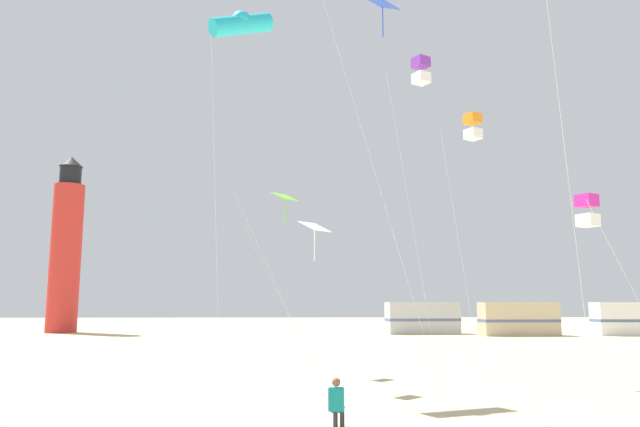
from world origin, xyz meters
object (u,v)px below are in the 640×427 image
object	(u,v)px
kite_box_magenta	(587,211)
rv_van_tan	(518,319)
kite_diamond_lime	(284,203)
rv_van_silver	(422,318)
kite_box_orange	(473,127)
kite_flyer_standing	(337,402)
kite_diamond_white	(313,232)
kite_diamond_blue	(382,20)
kite_box_violet	(421,71)
lighthouse_distant	(66,249)
rv_van_white	(633,319)
kite_tube_cyan	(241,24)

from	to	relation	value
kite_box_magenta	rv_van_tan	distance (m)	31.84
kite_diamond_lime	rv_van_silver	size ratio (longest dim) A/B	1.15
kite_box_orange	rv_van_silver	bearing A→B (deg)	83.37
rv_van_silver	rv_van_tan	size ratio (longest dim) A/B	1.02
kite_flyer_standing	kite_diamond_white	world-z (taller)	kite_diamond_white
kite_diamond_blue	rv_van_silver	xyz separation A→B (m)	(8.14, 34.90, -10.88)
kite_diamond_white	rv_van_silver	distance (m)	34.94
kite_box_violet	lighthouse_distant	distance (m)	43.04
kite_diamond_lime	rv_van_white	bearing A→B (deg)	41.26
kite_tube_cyan	rv_van_tan	world-z (taller)	kite_tube_cyan
kite_flyer_standing	kite_box_violet	size ratio (longest dim) A/B	0.09
kite_diamond_blue	rv_van_silver	distance (m)	37.45
kite_diamond_blue	kite_flyer_standing	bearing A→B (deg)	-111.83
kite_box_violet	rv_van_white	distance (m)	37.38
kite_flyer_standing	kite_tube_cyan	world-z (taller)	kite_tube_cyan
kite_diamond_blue	kite_box_violet	distance (m)	5.67
rv_van_white	rv_van_tan	bearing A→B (deg)	-176.25
kite_diamond_white	kite_box_magenta	size ratio (longest dim) A/B	0.86
kite_diamond_lime	kite_box_violet	bearing A→B (deg)	-12.22
kite_tube_cyan	kite_box_orange	bearing A→B (deg)	22.47
kite_box_violet	kite_box_orange	xyz separation A→B (m)	(2.46, 1.08, -2.11)
kite_diamond_white	lighthouse_distant	size ratio (longest dim) A/B	0.34
kite_diamond_blue	lighthouse_distant	world-z (taller)	lighthouse_distant
rv_van_silver	kite_box_violet	bearing A→B (deg)	-105.34
rv_van_silver	kite_diamond_lime	bearing A→B (deg)	-116.47
kite_box_violet	kite_diamond_lime	distance (m)	8.09
kite_diamond_white	rv_van_tan	xyz separation A→B (m)	(18.09, 30.19, -3.90)
kite_box_magenta	rv_van_tan	world-z (taller)	kite_box_magenta
kite_diamond_lime	rv_van_white	size ratio (longest dim) A/B	1.15
kite_box_orange	rv_van_tan	bearing A→B (deg)	66.87
kite_diamond_lime	kite_box_orange	distance (m)	8.93
rv_van_tan	kite_diamond_blue	bearing A→B (deg)	-117.80
kite_flyer_standing	rv_van_tan	world-z (taller)	rv_van_tan
kite_box_magenta	rv_van_tan	bearing A→B (deg)	74.49
kite_diamond_white	kite_box_violet	xyz separation A→B (m)	(4.64, 3.37, 7.30)
rv_van_tan	kite_flyer_standing	bearing A→B (deg)	-117.25
kite_diamond_lime	kite_box_magenta	xyz separation A→B (m)	(10.84, -4.78, -1.03)
kite_diamond_white	kite_diamond_lime	bearing A→B (deg)	104.16
kite_diamond_blue	kite_diamond_white	world-z (taller)	kite_diamond_blue
rv_van_silver	kite_diamond_blue	bearing A→B (deg)	-107.47
kite_diamond_blue	rv_van_tan	world-z (taller)	kite_diamond_blue
kite_diamond_blue	kite_box_violet	xyz separation A→B (m)	(2.36, 5.15, 0.31)
kite_box_magenta	lighthouse_distant	world-z (taller)	lighthouse_distant
kite_flyer_standing	kite_box_violet	bearing A→B (deg)	-100.72
rv_van_silver	kite_box_magenta	bearing A→B (deg)	-95.63
lighthouse_distant	rv_van_silver	distance (m)	34.04
kite_flyer_standing	kite_box_magenta	distance (m)	12.39
kite_box_orange	kite_diamond_lime	bearing A→B (deg)	178.77
lighthouse_distant	rv_van_tan	world-z (taller)	lighthouse_distant
rv_van_tan	rv_van_silver	bearing A→B (deg)	157.65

